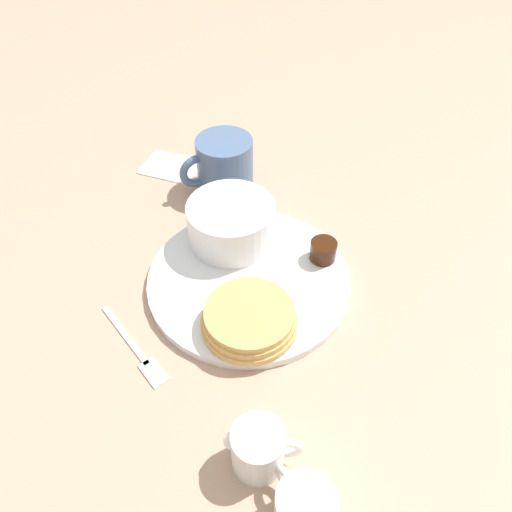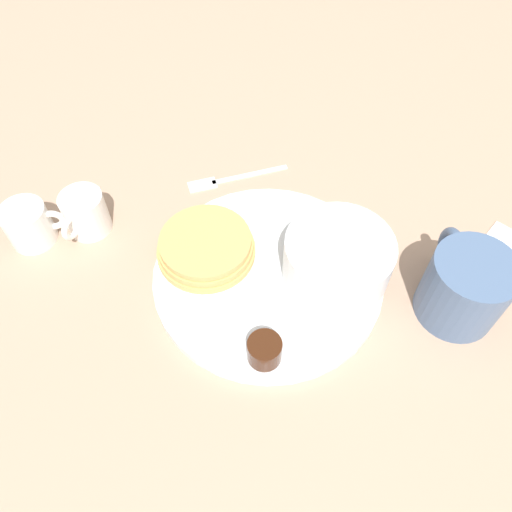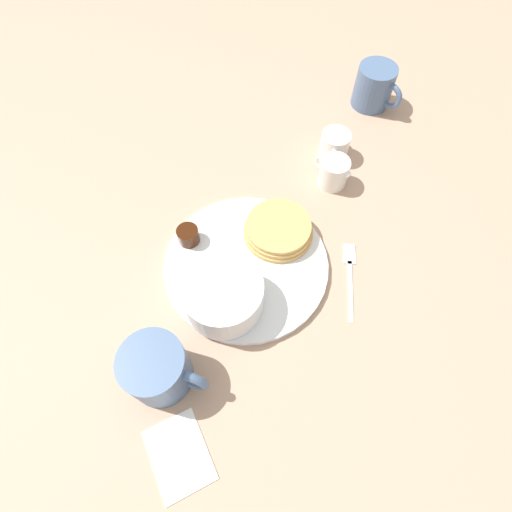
% 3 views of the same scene
% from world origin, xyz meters
% --- Properties ---
extents(ground_plane, '(4.00, 4.00, 0.00)m').
position_xyz_m(ground_plane, '(0.00, 0.00, 0.00)').
color(ground_plane, tan).
extents(plate, '(0.27, 0.27, 0.01)m').
position_xyz_m(plate, '(0.00, 0.00, 0.01)').
color(plate, white).
rests_on(plate, ground_plane).
extents(pancake_stack, '(0.12, 0.12, 0.03)m').
position_xyz_m(pancake_stack, '(0.02, -0.08, 0.03)').
color(pancake_stack, tan).
rests_on(pancake_stack, plate).
extents(bowl, '(0.12, 0.12, 0.06)m').
position_xyz_m(bowl, '(-0.04, 0.06, 0.04)').
color(bowl, white).
rests_on(bowl, plate).
extents(syrup_cup, '(0.04, 0.04, 0.03)m').
position_xyz_m(syrup_cup, '(0.09, 0.06, 0.03)').
color(syrup_cup, '#38190A').
rests_on(syrup_cup, plate).
extents(butter_ramekin, '(0.04, 0.04, 0.04)m').
position_xyz_m(butter_ramekin, '(-0.04, 0.10, 0.03)').
color(butter_ramekin, white).
rests_on(butter_ramekin, plate).
extents(coffee_mug, '(0.11, 0.10, 0.08)m').
position_xyz_m(coffee_mug, '(-0.09, 0.19, 0.04)').
color(coffee_mug, slate).
rests_on(coffee_mug, ground_plane).
extents(creamer_pitcher_near, '(0.08, 0.05, 0.06)m').
position_xyz_m(creamer_pitcher_near, '(0.07, -0.23, 0.03)').
color(creamer_pitcher_near, white).
rests_on(creamer_pitcher_near, ground_plane).
extents(creamer_pitcher_far, '(0.06, 0.06, 0.05)m').
position_xyz_m(creamer_pitcher_far, '(0.12, -0.27, 0.03)').
color(creamer_pitcher_far, white).
rests_on(creamer_pitcher_far, ground_plane).
extents(fork, '(0.12, 0.10, 0.00)m').
position_xyz_m(fork, '(-0.10, -0.14, 0.00)').
color(fork, silver).
rests_on(fork, ground_plane).
extents(napkin, '(0.10, 0.08, 0.00)m').
position_xyz_m(napkin, '(-0.19, 0.22, 0.00)').
color(napkin, white).
rests_on(napkin, ground_plane).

